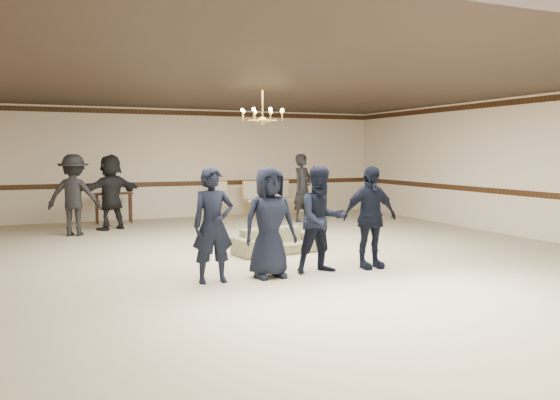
{
  "coord_description": "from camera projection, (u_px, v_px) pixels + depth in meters",
  "views": [
    {
      "loc": [
        -4.08,
        -9.48,
        1.94
      ],
      "look_at": [
        -0.26,
        -0.5,
        1.1
      ],
      "focal_mm": 36.19,
      "sensor_mm": 36.0,
      "label": 1
    }
  ],
  "objects": [
    {
      "name": "adult_mid",
      "position": [
        111.0,
        192.0,
        14.03
      ],
      "size": [
        1.82,
        1.26,
        1.88
      ],
      "primitive_type": "imported",
      "rotation": [
        0.0,
        0.0,
        3.59
      ],
      "color": "black",
      "rests_on": "floor"
    },
    {
      "name": "room",
      "position": [
        282.0,
        170.0,
        10.31
      ],
      "size": [
        12.01,
        14.01,
        3.21
      ],
      "color": "tan",
      "rests_on": "ground"
    },
    {
      "name": "banquet_chair_right",
      "position": [
        284.0,
        198.0,
        17.14
      ],
      "size": [
        0.54,
        0.54,
        1.05
      ],
      "primitive_type": null,
      "rotation": [
        0.0,
        0.0,
        0.06
      ],
      "color": "beige",
      "rests_on": "floor"
    },
    {
      "name": "boy_a",
      "position": [
        213.0,
        225.0,
        8.32
      ],
      "size": [
        0.63,
        0.42,
        1.71
      ],
      "primitive_type": "imported",
      "rotation": [
        0.0,
        0.0,
        -0.01
      ],
      "color": "black",
      "rests_on": "floor"
    },
    {
      "name": "settee",
      "position": [
        277.0,
        241.0,
        10.77
      ],
      "size": [
        1.74,
        0.9,
        0.48
      ],
      "primitive_type": "imported",
      "rotation": [
        0.0,
        0.0,
        0.16
      ],
      "color": "#7A7B52",
      "rests_on": "floor"
    },
    {
      "name": "boy_c",
      "position": [
        322.0,
        220.0,
        9.02
      ],
      "size": [
        0.84,
        0.66,
        1.71
      ],
      "primitive_type": "imported",
      "rotation": [
        0.0,
        0.0,
        -0.02
      ],
      "color": "black",
      "rests_on": "floor"
    },
    {
      "name": "crown_molding",
      "position": [
        189.0,
        113.0,
        16.59
      ],
      "size": [
        12.0,
        0.02,
        0.14
      ],
      "primitive_type": "cube",
      "color": "#371E10",
      "rests_on": "wall_back"
    },
    {
      "name": "banquet_chair_mid",
      "position": [
        254.0,
        200.0,
        16.75
      ],
      "size": [
        0.55,
        0.55,
        1.05
      ],
      "primitive_type": null,
      "rotation": [
        0.0,
        0.0,
        -0.09
      ],
      "color": "beige",
      "rests_on": "floor"
    },
    {
      "name": "boy_b",
      "position": [
        270.0,
        222.0,
        8.67
      ],
      "size": [
        0.84,
        0.55,
        1.71
      ],
      "primitive_type": "imported",
      "rotation": [
        0.0,
        0.0,
        0.01
      ],
      "color": "black",
      "rests_on": "floor"
    },
    {
      "name": "chandelier",
      "position": [
        262.0,
        104.0,
        11.12
      ],
      "size": [
        0.94,
        0.94,
        0.89
      ],
      "primitive_type": null,
      "color": "#B08738",
      "rests_on": "ceiling"
    },
    {
      "name": "boy_d",
      "position": [
        370.0,
        217.0,
        9.37
      ],
      "size": [
        1.01,
        0.43,
        1.71
      ],
      "primitive_type": "imported",
      "rotation": [
        0.0,
        0.0,
        0.01
      ],
      "color": "black",
      "rests_on": "floor"
    },
    {
      "name": "adult_right",
      "position": [
        303.0,
        188.0,
        15.66
      ],
      "size": [
        0.82,
        0.72,
        1.88
      ],
      "primitive_type": "imported",
      "rotation": [
        0.0,
        0.0,
        0.49
      ],
      "color": "black",
      "rests_on": "floor"
    },
    {
      "name": "console_table",
      "position": [
        114.0,
        208.0,
        15.39
      ],
      "size": [
        1.01,
        0.47,
        0.84
      ],
      "primitive_type": "cube",
      "rotation": [
        0.0,
        0.0,
        0.05
      ],
      "color": "#341C11",
      "rests_on": "floor"
    },
    {
      "name": "banquet_chair_left",
      "position": [
        221.0,
        201.0,
        16.36
      ],
      "size": [
        0.55,
        0.55,
        1.05
      ],
      "primitive_type": null,
      "rotation": [
        0.0,
        0.0,
        -0.07
      ],
      "color": "beige",
      "rests_on": "floor"
    },
    {
      "name": "chair_rail",
      "position": [
        190.0,
        184.0,
        16.77
      ],
      "size": [
        12.0,
        0.02,
        0.14
      ],
      "primitive_type": "cube",
      "color": "#371E10",
      "rests_on": "wall_back"
    },
    {
      "name": "adult_left",
      "position": [
        74.0,
        195.0,
        13.04
      ],
      "size": [
        1.38,
        1.05,
        1.88
      ],
      "primitive_type": "imported",
      "rotation": [
        0.0,
        0.0,
        2.82
      ],
      "color": "black",
      "rests_on": "floor"
    }
  ]
}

